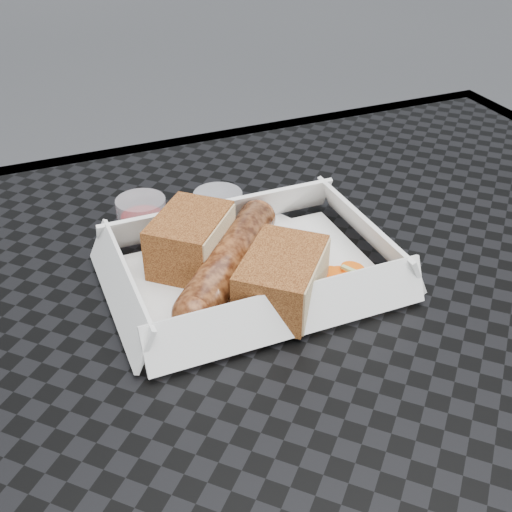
{
  "coord_description": "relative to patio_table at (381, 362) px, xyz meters",
  "views": [
    {
      "loc": [
        -0.28,
        -0.36,
        1.09
      ],
      "look_at": [
        -0.1,
        0.06,
        0.78
      ],
      "focal_mm": 45.0,
      "sensor_mm": 36.0,
      "label": 1
    }
  ],
  "objects": [
    {
      "name": "condiment_cup_empty",
      "position": [
        -0.09,
        0.18,
        0.09
      ],
      "size": [
        0.05,
        0.05,
        0.03
      ],
      "primitive_type": "cylinder",
      "color": "silver",
      "rests_on": "patio_table"
    },
    {
      "name": "condiment_cup_sauce",
      "position": [
        -0.17,
        0.2,
        0.09
      ],
      "size": [
        0.05,
        0.05,
        0.03
      ],
      "primitive_type": "cylinder",
      "color": "maroon",
      "rests_on": "patio_table"
    },
    {
      "name": "bratwurst",
      "position": [
        -0.12,
        0.08,
        0.1
      ],
      "size": [
        0.14,
        0.15,
        0.04
      ],
      "rotation": [
        0.0,
        0.0,
        0.85
      ],
      "color": "brown",
      "rests_on": "food_tray"
    },
    {
      "name": "veg_garnish",
      "position": [
        -0.03,
        0.03,
        0.08
      ],
      "size": [
        0.03,
        0.03,
        0.0
      ],
      "color": "#FD610B",
      "rests_on": "food_tray"
    },
    {
      "name": "food_tray",
      "position": [
        -0.1,
        0.07,
        0.08
      ],
      "size": [
        0.22,
        0.15,
        0.0
      ],
      "primitive_type": "cube",
      "color": "white",
      "rests_on": "patio_table"
    },
    {
      "name": "napkin",
      "position": [
        -0.08,
        0.14,
        0.08
      ],
      "size": [
        0.16,
        0.16,
        0.0
      ],
      "primitive_type": "cube",
      "rotation": [
        0.0,
        0.0,
        0.43
      ],
      "color": "white",
      "rests_on": "patio_table"
    },
    {
      "name": "bread_far",
      "position": [
        -0.09,
        0.03,
        0.1
      ],
      "size": [
        0.1,
        0.1,
        0.05
      ],
      "primitive_type": "cube",
      "rotation": [
        0.0,
        0.0,
        0.85
      ],
      "color": "brown",
      "rests_on": "food_tray"
    },
    {
      "name": "patio_table",
      "position": [
        0.0,
        0.0,
        0.0
      ],
      "size": [
        0.8,
        0.8,
        0.74
      ],
      "color": "black",
      "rests_on": "ground"
    },
    {
      "name": "bread_near",
      "position": [
        -0.14,
        0.11,
        0.1
      ],
      "size": [
        0.09,
        0.1,
        0.05
      ],
      "primitive_type": "cube",
      "rotation": [
        0.0,
        0.0,
        0.85
      ],
      "color": "brown",
      "rests_on": "food_tray"
    }
  ]
}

